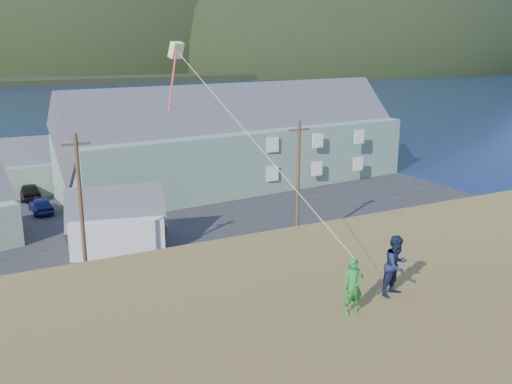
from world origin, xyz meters
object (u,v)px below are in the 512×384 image
shed_palegreen_far (19,168)px  kite_flyer_navy (396,266)px  kite_flyer_green (353,286)px  shed_white (116,221)px  lodge (240,139)px

shed_palegreen_far → kite_flyer_navy: 46.87m
kite_flyer_green → kite_flyer_navy: kite_flyer_navy is taller
shed_white → kite_flyer_green: bearing=-77.4°
lodge → kite_flyer_navy: bearing=-114.9°
shed_white → kite_flyer_green: (-0.09, -27.14, 5.90)m
lodge → shed_white: (-15.80, -12.76, -2.67)m
shed_palegreen_far → kite_flyer_green: size_ratio=6.29×
shed_palegreen_far → kite_flyer_green: (4.43, -46.52, 5.47)m
lodge → kite_flyer_green: size_ratio=22.92×
lodge → shed_white: bearing=-146.3°
shed_palegreen_far → kite_flyer_navy: (6.23, -46.12, 5.58)m
lodge → kite_flyer_navy: 42.07m
shed_white → kite_flyer_green: size_ratio=4.84×
shed_palegreen_far → kite_flyer_green: kite_flyer_green is taller
lodge → kite_flyer_green: bearing=-117.0°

